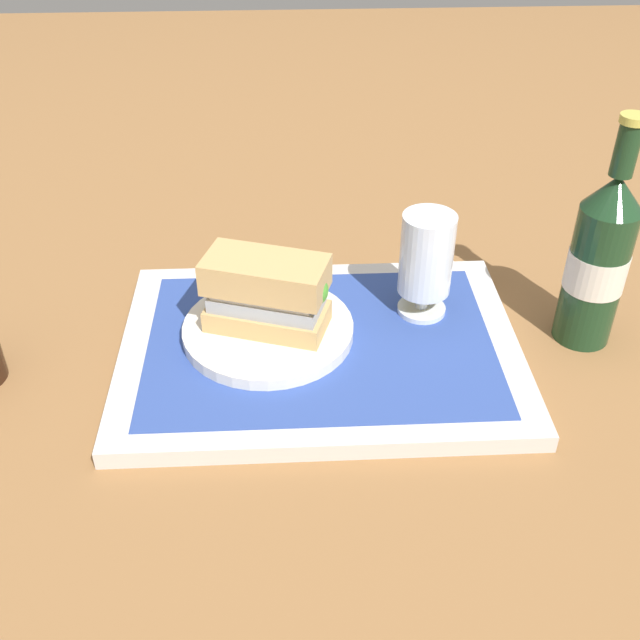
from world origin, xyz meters
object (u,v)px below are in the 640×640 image
plate (268,330)px  sandwich (269,293)px  beer_bottle (599,259)px  beer_glass (426,261)px

plate → sandwich: bearing=-18.1°
plate → beer_bottle: 0.37m
sandwich → beer_glass: bearing=30.5°
plate → sandwich: size_ratio=1.32×
plate → beer_glass: beer_glass is taller
sandwich → beer_bottle: beer_bottle is taller
plate → beer_glass: 0.19m
plate → beer_glass: (0.18, 0.04, 0.06)m
plate → sandwich: (0.00, -0.00, 0.05)m
plate → beer_bottle: (0.36, 0.01, 0.08)m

